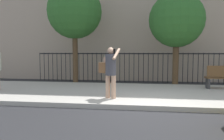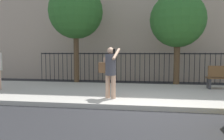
# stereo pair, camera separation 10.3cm
# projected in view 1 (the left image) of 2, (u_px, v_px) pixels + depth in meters

# --- Properties ---
(ground_plane) EXTENTS (60.00, 60.00, 0.00)m
(ground_plane) POSITION_uv_depth(u_px,v_px,m) (147.00, 111.00, 6.29)
(ground_plane) COLOR #28282B
(sidewalk) EXTENTS (28.00, 4.40, 0.15)m
(sidewalk) POSITION_uv_depth(u_px,v_px,m) (146.00, 94.00, 8.45)
(sidewalk) COLOR #B2ADA3
(sidewalk) RESTS_ON ground
(iron_fence) EXTENTS (12.03, 0.04, 1.60)m
(iron_fence) POSITION_uv_depth(u_px,v_px,m) (146.00, 64.00, 12.03)
(iron_fence) COLOR black
(iron_fence) RESTS_ON ground
(pedestrian_on_phone) EXTENTS (0.71, 0.51, 1.64)m
(pedestrian_on_phone) POSITION_uv_depth(u_px,v_px,m) (110.00, 69.00, 7.22)
(pedestrian_on_phone) COLOR tan
(pedestrian_on_phone) RESTS_ON sidewalk
(street_tree_near) EXTENTS (2.52, 2.52, 4.37)m
(street_tree_near) POSITION_uv_depth(u_px,v_px,m) (177.00, 20.00, 10.30)
(street_tree_near) COLOR #4C3823
(street_tree_near) RESTS_ON ground
(street_tree_mid) EXTENTS (2.65, 2.65, 4.93)m
(street_tree_mid) POSITION_uv_depth(u_px,v_px,m) (75.00, 12.00, 10.92)
(street_tree_mid) COLOR #4C3823
(street_tree_mid) RESTS_ON ground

